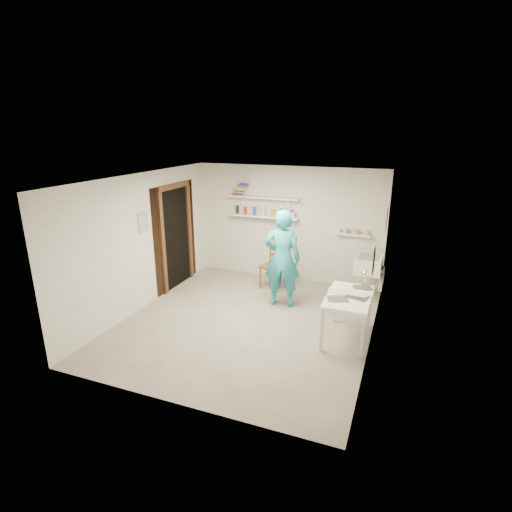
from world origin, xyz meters
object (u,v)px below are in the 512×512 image
(belfast_sink, at_px, (368,264))
(man, at_px, (282,259))
(wooden_chair, at_px, (273,266))
(work_table, at_px, (347,317))
(wall_clock, at_px, (288,240))
(desk_lamp, at_px, (366,274))

(belfast_sink, relative_size, man, 0.33)
(man, xyz_separation_m, wooden_chair, (-0.40, 0.69, -0.42))
(belfast_sink, bearing_deg, wooden_chair, -175.80)
(belfast_sink, bearing_deg, work_table, -93.79)
(belfast_sink, height_order, wall_clock, wall_clock)
(man, bearing_deg, wall_clock, -107.93)
(belfast_sink, relative_size, work_table, 0.56)
(work_table, bearing_deg, man, 147.67)
(belfast_sink, xyz_separation_m, man, (-1.43, -0.83, 0.20))
(belfast_sink, height_order, desk_lamp, desk_lamp)
(work_table, relative_size, desk_lamp, 8.00)
(desk_lamp, bearing_deg, wall_clock, 157.04)
(man, height_order, wooden_chair, man)
(work_table, distance_m, desk_lamp, 0.75)
(man, height_order, work_table, man)
(wall_clock, distance_m, desk_lamp, 1.61)
(man, distance_m, desk_lamp, 1.55)
(belfast_sink, height_order, wooden_chair, wooden_chair)
(wall_clock, xyz_separation_m, desk_lamp, (1.46, -0.62, -0.25))
(belfast_sink, distance_m, man, 1.66)
(man, relative_size, desk_lamp, 13.26)
(belfast_sink, distance_m, wall_clock, 1.60)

